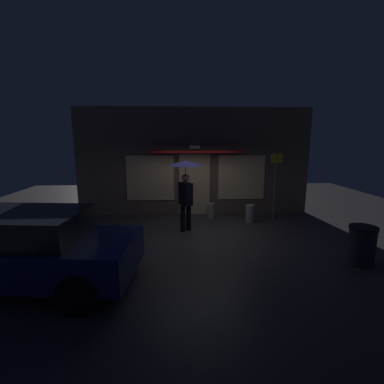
% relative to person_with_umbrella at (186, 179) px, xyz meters
% --- Properties ---
extents(ground_plane, '(18.00, 18.00, 0.00)m').
position_rel_person_with_umbrella_xyz_m(ground_plane, '(0.38, -0.34, -1.57)').
color(ground_plane, '#38353A').
extents(building_facade, '(8.33, 1.00, 3.81)m').
position_rel_person_with_umbrella_xyz_m(building_facade, '(0.38, 2.00, 0.33)').
color(building_facade, brown).
rests_on(building_facade, ground).
extents(person_with_umbrella, '(1.06, 1.06, 2.10)m').
position_rel_person_with_umbrella_xyz_m(person_with_umbrella, '(0.00, 0.00, 0.00)').
color(person_with_umbrella, black).
rests_on(person_with_umbrella, ground).
extents(parked_car, '(4.43, 2.27, 1.41)m').
position_rel_person_with_umbrella_xyz_m(parked_car, '(-3.18, -2.93, -0.84)').
color(parked_car, navy).
rests_on(parked_car, ground).
extents(street_sign_post, '(0.40, 0.07, 2.34)m').
position_rel_person_with_umbrella_xyz_m(street_sign_post, '(3.08, 1.14, -0.24)').
color(street_sign_post, '#595B60').
rests_on(street_sign_post, ground).
extents(sidewalk_bollard, '(0.26, 0.26, 0.52)m').
position_rel_person_with_umbrella_xyz_m(sidewalk_bollard, '(0.91, 1.27, -1.30)').
color(sidewalk_bollard, '#9E998E').
rests_on(sidewalk_bollard, ground).
extents(sidewalk_bollard_2, '(0.28, 0.28, 0.59)m').
position_rel_person_with_umbrella_xyz_m(sidewalk_bollard_2, '(2.14, 0.73, -1.27)').
color(sidewalk_bollard_2, '#9E998E').
rests_on(sidewalk_bollard_2, ground).
extents(trash_bin, '(0.57, 0.57, 0.86)m').
position_rel_person_with_umbrella_xyz_m(trash_bin, '(3.76, -2.45, -1.13)').
color(trash_bin, '#2D2D33').
rests_on(trash_bin, ground).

